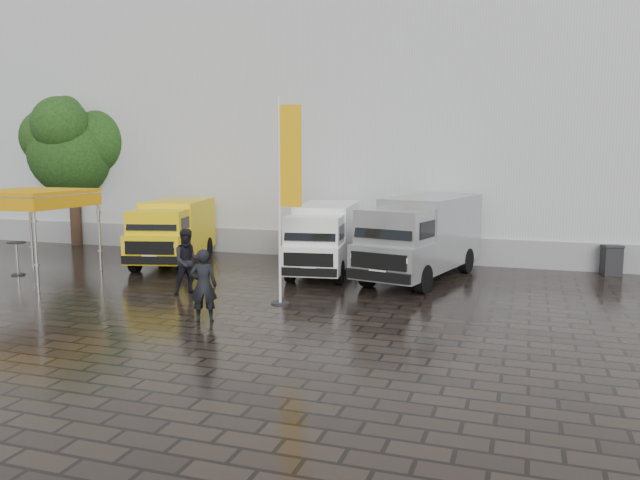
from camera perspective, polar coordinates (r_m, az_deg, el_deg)
The scene contains 13 objects.
ground at distance 16.94m, azimuth -2.60°, elevation -5.98°, with size 120.00×120.00×0.00m, color black.
exhibition_hall at distance 31.65m, azimuth 11.59°, elevation 11.17°, with size 44.00×16.00×12.00m, color silver.
hall_plinth at distance 23.88m, azimuth 8.84°, elevation -0.82°, with size 44.00×0.15×1.00m, color gray.
van_yellow at distance 23.66m, azimuth -13.29°, elevation 0.62°, with size 1.95×5.06×2.34m, color yellow, non-canonical shape.
van_white at distance 21.29m, azimuth 0.38°, elevation 0.04°, with size 1.79×5.38×2.33m, color white, non-canonical shape.
van_silver at distance 20.48m, azimuth 9.23°, elevation 0.10°, with size 2.05×6.14×2.66m, color #A0A2A4, non-canonical shape.
canopy_tent at distance 22.88m, azimuth -25.04°, elevation 3.70°, with size 3.20×3.20×2.88m.
flagpole at distance 16.61m, azimuth -3.15°, elevation 4.70°, with size 0.88×0.50×5.55m.
tree at distance 30.27m, azimuth -21.70°, elevation 7.82°, with size 3.77×3.90×6.77m.
cocktail_table at distance 23.40m, azimuth -25.95°, elevation -1.53°, with size 0.60×0.60×1.13m, color black.
wheelie_bin at distance 23.28m, azimuth 25.10°, elevation -1.67°, with size 0.61×0.61×1.02m, color black.
person_front at distance 15.37m, azimuth -10.61°, elevation -4.11°, with size 0.65×0.43×1.79m, color black.
person_tent at distance 18.55m, azimuth -11.95°, elevation -1.93°, with size 0.93×0.72×1.90m, color black.
Camera 1 is at (5.97, -15.34, 4.01)m, focal length 35.00 mm.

